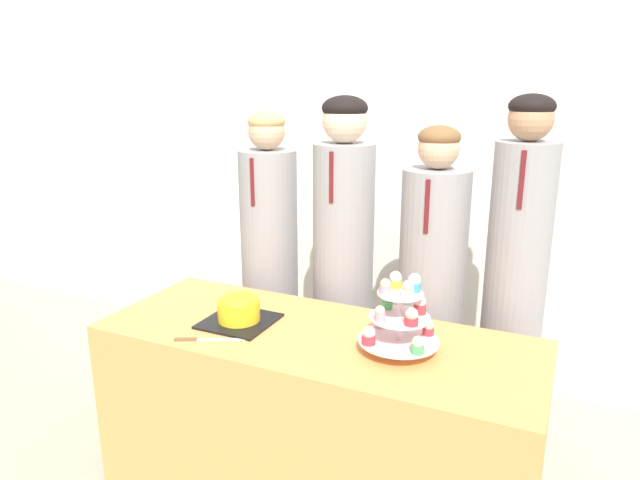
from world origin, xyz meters
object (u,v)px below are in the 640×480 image
Objects in this scene: round_cake at (239,309)px; student_1 at (343,273)px; cupcake_stand at (400,316)px; student_0 at (270,272)px; student_3 at (514,297)px; cake_knife at (199,340)px; student_2 at (430,302)px.

student_1 is (0.20, 0.59, -0.01)m from round_cake.
round_cake is 0.17× the size of student_1.
cupcake_stand is 0.18× the size of student_1.
student_1 is at bearing 128.38° from cupcake_stand.
round_cake is 0.62m from student_0.
round_cake is 0.62m from student_1.
student_0 is 1.16m from student_3.
student_0 is 0.40m from student_1.
student_0 is at bearing 75.05° from cake_knife.
student_1 reaches higher than student_2.
round_cake is 0.65m from cupcake_stand.
cupcake_stand is at bearing 2.05° from round_cake.
student_3 is at bearing 60.77° from cupcake_stand.
student_0 is (-0.84, 0.57, -0.14)m from cupcake_stand.
student_1 is 0.43m from student_2.
student_2 is 0.36m from student_3.
cake_knife is (-0.05, -0.20, -0.06)m from round_cake.
student_3 is at bearing -0.00° from student_0.
cupcake_stand is 0.19× the size of student_0.
cupcake_stand is 0.65m from student_3.
student_0 is at bearing 146.08° from cupcake_stand.
student_3 is (1.16, -0.00, 0.06)m from student_0.
student_3 reaches higher than round_cake.
student_2 reaches higher than cupcake_stand.
round_cake is at bearing -177.95° from cupcake_stand.
cake_knife is at bearing -142.01° from student_3.
round_cake reaches higher than cake_knife.
student_2 is (0.42, -0.00, -0.07)m from student_1.
student_0 is at bearing 108.47° from round_cake.
student_3 is at bearing -0.00° from student_1.
student_3 reaches higher than cupcake_stand.
student_1 is 0.99× the size of student_3.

